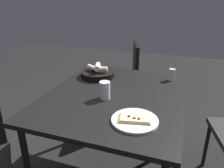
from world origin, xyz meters
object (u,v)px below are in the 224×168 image
Objects in this scene: chair_far at (124,77)px; pepper_shaker at (172,75)px; bread_basket at (98,73)px; dining_table at (116,102)px; beer_glass at (105,91)px; pizza_plate at (135,120)px.

pepper_shaker is at bearing -44.42° from chair_far.
bread_basket is at bearing -94.31° from chair_far.
beer_glass reaches higher than dining_table.
bread_basket is 2.35× the size of beer_glass.
chair_far is (-0.20, 0.92, -0.16)m from dining_table.
pizza_plate reaches higher than dining_table.
dining_table is at bearing -130.51° from pepper_shaker.
dining_table is 11.60× the size of pepper_shaker.
pizza_plate is 0.33m from beer_glass.
pepper_shaker is (0.38, 0.48, -0.01)m from beer_glass.
pepper_shaker is (0.34, 0.39, 0.10)m from dining_table.
pepper_shaker is (0.13, 0.69, 0.03)m from pizza_plate.
dining_table is at bearing 124.93° from pizza_plate.
beer_glass is (0.20, -0.36, 0.02)m from bread_basket.
dining_table is 0.95m from chair_far.
pizza_plate is 2.71× the size of pepper_shaker.
dining_table is 3.96× the size of bread_basket.
bread_basket is 0.60m from pepper_shaker.
bread_basket is 2.93× the size of pepper_shaker.
bread_basket reaches higher than pepper_shaker.
beer_glass is 0.13× the size of chair_far.
chair_far is at bearing 108.44° from pizza_plate.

